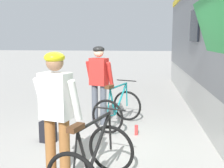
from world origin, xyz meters
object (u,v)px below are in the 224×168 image
(cyclist_near_in_white, at_px, (56,107))
(bicycle_far_teal, at_px, (118,109))
(backpack_on_platform, at_px, (48,132))
(water_bottle_near_the_bikes, at_px, (136,130))
(bicycle_near_black, at_px, (94,160))
(cyclist_far_in_red, at_px, (99,78))

(cyclist_near_in_white, bearing_deg, bicycle_far_teal, 77.71)
(bicycle_far_teal, height_order, backpack_on_platform, bicycle_far_teal)
(bicycle_far_teal, relative_size, backpack_on_platform, 3.11)
(water_bottle_near_the_bikes, bearing_deg, bicycle_far_teal, 130.05)
(bicycle_near_black, relative_size, water_bottle_near_the_bikes, 6.08)
(cyclist_far_in_red, height_order, backpack_on_platform, cyclist_far_in_red)
(bicycle_far_teal, xyz_separation_m, backpack_on_platform, (-1.21, -1.09, -0.20))
(cyclist_near_in_white, relative_size, water_bottle_near_the_bikes, 8.68)
(bicycle_near_black, bearing_deg, backpack_on_platform, 126.79)
(bicycle_near_black, bearing_deg, cyclist_far_in_red, 97.92)
(cyclist_near_in_white, height_order, water_bottle_near_the_bikes, cyclist_near_in_white)
(cyclist_far_in_red, height_order, bicycle_far_teal, cyclist_far_in_red)
(cyclist_near_in_white, relative_size, bicycle_far_teal, 1.41)
(water_bottle_near_the_bikes, bearing_deg, backpack_on_platform, -160.18)
(backpack_on_platform, bearing_deg, bicycle_near_black, -39.72)
(bicycle_near_black, height_order, backpack_on_platform, bicycle_near_black)
(backpack_on_platform, height_order, water_bottle_near_the_bikes, backpack_on_platform)
(cyclist_far_in_red, xyz_separation_m, bicycle_far_teal, (0.44, -0.14, -0.65))
(bicycle_near_black, bearing_deg, bicycle_far_teal, 88.89)
(cyclist_near_in_white, xyz_separation_m, bicycle_far_teal, (0.55, 2.54, -0.65))
(cyclist_near_in_white, distance_m, bicycle_far_teal, 2.68)
(cyclist_near_in_white, height_order, bicycle_near_black, cyclist_near_in_white)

